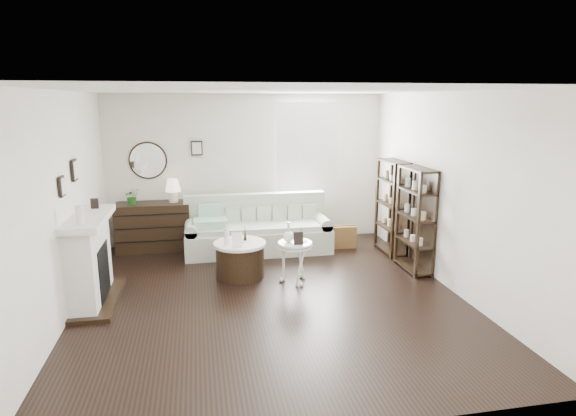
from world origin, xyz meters
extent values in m
plane|color=black|center=(0.00, 0.00, 0.00)|extent=(5.50, 5.50, 0.00)
plane|color=white|center=(0.00, 0.00, 2.70)|extent=(5.50, 5.50, 0.00)
plane|color=silver|center=(0.00, 2.75, 1.35)|extent=(5.00, 0.00, 5.00)
plane|color=silver|center=(0.00, -2.75, 1.35)|extent=(5.00, 0.00, 5.00)
plane|color=silver|center=(-2.50, 0.00, 1.35)|extent=(0.00, 5.50, 5.50)
plane|color=silver|center=(2.50, 0.00, 1.35)|extent=(0.00, 5.50, 5.50)
cube|color=white|center=(1.10, 2.73, 1.60)|extent=(1.00, 0.02, 1.80)
cube|color=white|center=(1.10, 2.67, 1.60)|extent=(1.15, 0.02, 1.90)
cylinder|color=silver|center=(-1.75, 2.72, 1.55)|extent=(0.60, 0.03, 0.60)
cube|color=black|center=(-0.90, 2.72, 1.75)|extent=(0.20, 0.03, 0.26)
cube|color=silver|center=(-2.33, 0.30, 0.55)|extent=(0.34, 1.20, 1.10)
cube|color=black|center=(-2.30, 0.30, 0.40)|extent=(0.30, 0.65, 0.70)
cube|color=silver|center=(-2.28, 0.30, 1.12)|extent=(0.44, 1.35, 0.08)
cube|color=black|center=(-2.25, 0.30, 0.03)|extent=(0.50, 1.40, 0.05)
cylinder|color=silver|center=(-2.28, -0.15, 1.27)|extent=(0.08, 0.08, 0.22)
cube|color=black|center=(-2.28, 0.70, 1.23)|extent=(0.10, 0.03, 0.14)
cube|color=black|center=(-2.47, -0.05, 1.60)|extent=(0.03, 0.18, 0.24)
cube|color=black|center=(-2.47, 0.60, 1.70)|extent=(0.03, 0.22, 0.28)
cube|color=black|center=(2.33, 1.55, 0.80)|extent=(0.30, 0.80, 1.60)
cylinder|color=beige|center=(2.31, 1.30, 0.52)|extent=(0.08, 0.08, 0.11)
cylinder|color=beige|center=(2.31, 1.55, 0.52)|extent=(0.08, 0.08, 0.11)
cylinder|color=beige|center=(2.31, 1.80, 0.52)|extent=(0.08, 0.08, 0.11)
cylinder|color=beige|center=(2.31, 1.30, 0.92)|extent=(0.08, 0.08, 0.11)
cylinder|color=beige|center=(2.31, 1.55, 0.92)|extent=(0.08, 0.08, 0.11)
cylinder|color=beige|center=(2.31, 1.80, 0.92)|extent=(0.08, 0.08, 0.11)
cylinder|color=beige|center=(2.31, 1.30, 1.32)|extent=(0.08, 0.08, 0.11)
cylinder|color=beige|center=(2.31, 1.55, 1.32)|extent=(0.08, 0.08, 0.11)
cylinder|color=beige|center=(2.31, 1.80, 1.32)|extent=(0.08, 0.08, 0.11)
cube|color=black|center=(2.33, 0.65, 0.80)|extent=(0.30, 0.80, 1.60)
cylinder|color=beige|center=(2.31, 0.40, 0.52)|extent=(0.08, 0.08, 0.11)
cylinder|color=beige|center=(2.31, 0.65, 0.52)|extent=(0.08, 0.08, 0.11)
cylinder|color=beige|center=(2.31, 0.90, 0.52)|extent=(0.08, 0.08, 0.11)
cylinder|color=beige|center=(2.31, 0.40, 0.92)|extent=(0.08, 0.08, 0.11)
cylinder|color=beige|center=(2.31, 0.65, 0.92)|extent=(0.08, 0.08, 0.11)
cylinder|color=beige|center=(2.31, 0.90, 0.92)|extent=(0.08, 0.08, 0.11)
cylinder|color=beige|center=(2.31, 0.40, 1.32)|extent=(0.08, 0.08, 0.11)
cylinder|color=beige|center=(2.31, 0.65, 1.32)|extent=(0.08, 0.08, 0.11)
cylinder|color=beige|center=(2.31, 0.90, 1.32)|extent=(0.08, 0.08, 0.11)
cube|color=#9EA895|center=(0.08, 2.00, 0.20)|extent=(2.49, 0.86, 0.40)
cube|color=#9EA895|center=(0.08, 1.97, 0.45)|extent=(2.16, 0.69, 0.10)
cube|color=#9EA895|center=(0.08, 2.34, 0.59)|extent=(2.49, 0.19, 0.77)
cube|color=#9EA895|center=(-1.05, 2.00, 0.25)|extent=(0.21, 0.82, 0.50)
cube|color=#9EA895|center=(1.21, 2.00, 0.25)|extent=(0.21, 0.82, 0.50)
cube|color=#238064|center=(-0.73, 1.95, 0.57)|extent=(0.57, 0.47, 0.14)
cube|color=brown|center=(1.54, 1.97, 0.20)|extent=(0.60, 0.22, 0.39)
cube|color=black|center=(-1.70, 2.47, 0.42)|extent=(1.26, 0.52, 0.84)
cube|color=black|center=(-1.70, 2.20, 0.23)|extent=(1.21, 0.01, 0.02)
cube|color=black|center=(-1.70, 2.20, 0.46)|extent=(1.21, 0.01, 0.02)
cube|color=black|center=(-1.70, 2.20, 0.69)|extent=(1.21, 0.01, 0.01)
imported|color=#1E5919|center=(-2.02, 2.42, 0.98)|extent=(0.30, 0.28, 0.28)
cylinder|color=black|center=(-0.34, 0.83, 0.25)|extent=(0.71, 0.71, 0.50)
cylinder|color=silver|center=(-0.34, 0.83, 0.52)|extent=(0.78, 0.78, 0.04)
cylinder|color=white|center=(0.42, 0.48, 0.59)|extent=(0.49, 0.49, 0.03)
cylinder|color=silver|center=(0.42, 0.48, 0.54)|extent=(0.50, 0.50, 0.02)
cylinder|color=silver|center=(0.42, 0.48, 0.28)|extent=(0.04, 0.04, 0.57)
cylinder|color=silver|center=(-0.53, 0.74, 0.69)|extent=(0.07, 0.07, 0.31)
cube|color=white|center=(-0.39, 0.63, 0.64)|extent=(0.16, 0.06, 0.20)
cube|color=black|center=(0.44, 0.34, 0.69)|extent=(0.14, 0.07, 0.18)
camera|label=1|loc=(-0.91, -5.97, 2.59)|focal=30.00mm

